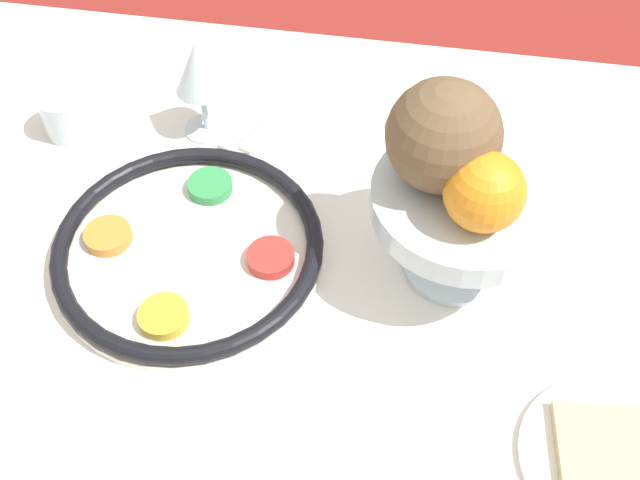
% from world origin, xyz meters
% --- Properties ---
extents(dining_table, '(1.59, 0.98, 0.70)m').
position_xyz_m(dining_table, '(0.00, 0.00, 0.35)').
color(dining_table, white).
rests_on(dining_table, ground_plane).
extents(seder_plate, '(0.31, 0.31, 0.03)m').
position_xyz_m(seder_plate, '(-0.08, 0.04, 0.72)').
color(seder_plate, silver).
rests_on(seder_plate, dining_table).
extents(wine_glass, '(0.07, 0.07, 0.14)m').
position_xyz_m(wine_glass, '(-0.11, 0.25, 0.80)').
color(wine_glass, silver).
rests_on(wine_glass, dining_table).
extents(fruit_stand, '(0.20, 0.20, 0.13)m').
position_xyz_m(fruit_stand, '(0.23, 0.08, 0.80)').
color(fruit_stand, silver).
rests_on(fruit_stand, dining_table).
extents(orange_fruit, '(0.08, 0.08, 0.08)m').
position_xyz_m(orange_fruit, '(0.24, 0.04, 0.87)').
color(orange_fruit, orange).
rests_on(orange_fruit, fruit_stand).
extents(coconut, '(0.12, 0.12, 0.12)m').
position_xyz_m(coconut, '(0.19, 0.09, 0.89)').
color(coconut, brown).
rests_on(coconut, fruit_stand).
extents(bread_plate, '(0.17, 0.17, 0.02)m').
position_xyz_m(bread_plate, '(0.39, -0.13, 0.71)').
color(bread_plate, silver).
rests_on(bread_plate, dining_table).
extents(cup_near, '(0.06, 0.06, 0.06)m').
position_xyz_m(cup_near, '(-0.29, 0.22, 0.73)').
color(cup_near, silver).
rests_on(cup_near, dining_table).
extents(cup_mid, '(0.06, 0.06, 0.06)m').
position_xyz_m(cup_mid, '(0.19, 0.30, 0.73)').
color(cup_mid, silver).
rests_on(cup_mid, dining_table).
extents(fork_left, '(0.09, 0.17, 0.01)m').
position_xyz_m(fork_left, '(-0.04, 0.30, 0.70)').
color(fork_left, silver).
rests_on(fork_left, dining_table).
extents(fork_right, '(0.09, 0.16, 0.01)m').
position_xyz_m(fork_right, '(-0.01, 0.30, 0.70)').
color(fork_right, silver).
rests_on(fork_right, dining_table).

